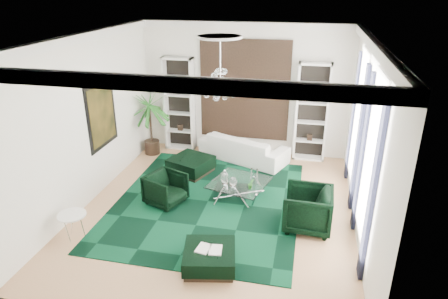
% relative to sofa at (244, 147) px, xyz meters
% --- Properties ---
extents(floor, '(6.00, 7.00, 0.02)m').
position_rel_sofa_xyz_m(floor, '(-0.11, -2.84, -0.38)').
color(floor, tan).
rests_on(floor, ground).
extents(ceiling, '(6.00, 7.00, 0.02)m').
position_rel_sofa_xyz_m(ceiling, '(-0.11, -2.84, 3.44)').
color(ceiling, white).
rests_on(ceiling, ground).
extents(wall_back, '(6.00, 0.02, 3.80)m').
position_rel_sofa_xyz_m(wall_back, '(-0.11, 0.67, 1.53)').
color(wall_back, white).
rests_on(wall_back, ground).
extents(wall_front, '(6.00, 0.02, 3.80)m').
position_rel_sofa_xyz_m(wall_front, '(-0.11, -6.35, 1.53)').
color(wall_front, white).
rests_on(wall_front, ground).
extents(wall_left, '(0.02, 7.00, 3.80)m').
position_rel_sofa_xyz_m(wall_left, '(-3.12, -2.84, 1.53)').
color(wall_left, white).
rests_on(wall_left, ground).
extents(wall_right, '(0.02, 7.00, 3.80)m').
position_rel_sofa_xyz_m(wall_right, '(2.90, -2.84, 1.53)').
color(wall_right, white).
rests_on(wall_right, ground).
extents(crown_molding, '(6.00, 7.00, 0.18)m').
position_rel_sofa_xyz_m(crown_molding, '(-0.11, -2.84, 3.33)').
color(crown_molding, white).
rests_on(crown_molding, ceiling).
extents(ceiling_medallion, '(0.90, 0.90, 0.05)m').
position_rel_sofa_xyz_m(ceiling_medallion, '(-0.11, -2.54, 3.40)').
color(ceiling_medallion, white).
rests_on(ceiling_medallion, ceiling).
extents(tapestry, '(2.50, 0.06, 2.80)m').
position_rel_sofa_xyz_m(tapestry, '(-0.11, 0.62, 1.53)').
color(tapestry, black).
rests_on(tapestry, wall_back).
extents(shelving_left, '(0.90, 0.38, 2.80)m').
position_rel_sofa_xyz_m(shelving_left, '(-2.06, 0.47, 1.03)').
color(shelving_left, white).
rests_on(shelving_left, floor).
extents(shelving_right, '(0.90, 0.38, 2.80)m').
position_rel_sofa_xyz_m(shelving_right, '(1.84, 0.47, 1.03)').
color(shelving_right, white).
rests_on(shelving_right, floor).
extents(painting, '(0.04, 1.30, 1.60)m').
position_rel_sofa_xyz_m(painting, '(-3.08, -2.24, 1.48)').
color(painting, black).
rests_on(painting, wall_left).
extents(window_near, '(0.03, 1.10, 2.90)m').
position_rel_sofa_xyz_m(window_near, '(2.88, -3.74, 1.53)').
color(window_near, white).
rests_on(window_near, wall_right).
extents(curtain_near_a, '(0.07, 0.30, 3.25)m').
position_rel_sofa_xyz_m(curtain_near_a, '(2.84, -4.52, 1.28)').
color(curtain_near_a, black).
rests_on(curtain_near_a, floor).
extents(curtain_near_b, '(0.07, 0.30, 3.25)m').
position_rel_sofa_xyz_m(curtain_near_b, '(2.84, -2.96, 1.28)').
color(curtain_near_b, black).
rests_on(curtain_near_b, floor).
extents(window_far, '(0.03, 1.10, 2.90)m').
position_rel_sofa_xyz_m(window_far, '(2.88, -1.34, 1.53)').
color(window_far, white).
rests_on(window_far, wall_right).
extents(curtain_far_a, '(0.07, 0.30, 3.25)m').
position_rel_sofa_xyz_m(curtain_far_a, '(2.84, -2.12, 1.28)').
color(curtain_far_a, black).
rests_on(curtain_far_a, floor).
extents(curtain_far_b, '(0.07, 0.30, 3.25)m').
position_rel_sofa_xyz_m(curtain_far_b, '(2.84, -0.56, 1.28)').
color(curtain_far_b, black).
rests_on(curtain_far_b, floor).
extents(rug, '(4.20, 5.00, 0.02)m').
position_rel_sofa_xyz_m(rug, '(-0.40, -2.61, -0.36)').
color(rug, black).
rests_on(rug, floor).
extents(sofa, '(2.72, 1.86, 0.74)m').
position_rel_sofa_xyz_m(sofa, '(0.00, 0.00, 0.00)').
color(sofa, white).
rests_on(sofa, floor).
extents(armchair_left, '(1.04, 1.03, 0.73)m').
position_rel_sofa_xyz_m(armchair_left, '(-1.34, -2.86, -0.00)').
color(armchair_left, black).
rests_on(armchair_left, floor).
extents(armchair_right, '(1.02, 0.99, 0.89)m').
position_rel_sofa_xyz_m(armchair_right, '(1.88, -3.19, 0.08)').
color(armchair_right, black).
rests_on(armchair_right, floor).
extents(coffee_table, '(1.51, 1.51, 0.42)m').
position_rel_sofa_xyz_m(coffee_table, '(0.28, -2.26, -0.16)').
color(coffee_table, white).
rests_on(coffee_table, floor).
extents(ottoman_side, '(1.27, 1.27, 0.44)m').
position_rel_sofa_xyz_m(ottoman_side, '(-1.23, -1.19, -0.15)').
color(ottoman_side, black).
rests_on(ottoman_side, floor).
extents(ottoman_front, '(1.08, 1.08, 0.37)m').
position_rel_sofa_xyz_m(ottoman_front, '(0.21, -4.84, -0.19)').
color(ottoman_front, black).
rests_on(ottoman_front, floor).
extents(book, '(0.47, 0.31, 0.03)m').
position_rel_sofa_xyz_m(book, '(0.21, -4.84, 0.01)').
color(book, white).
rests_on(book, ottoman_front).
extents(side_table, '(0.67, 0.67, 0.54)m').
position_rel_sofa_xyz_m(side_table, '(-2.66, -4.56, -0.10)').
color(side_table, white).
rests_on(side_table, floor).
extents(palm, '(1.54, 1.54, 2.43)m').
position_rel_sofa_xyz_m(palm, '(-2.76, -0.15, 0.85)').
color(palm, '#22661F').
rests_on(palm, floor).
extents(chandelier, '(0.99, 0.99, 0.73)m').
position_rel_sofa_xyz_m(chandelier, '(-0.06, -2.74, 2.48)').
color(chandelier, white).
rests_on(chandelier, ceiling).
extents(table_plant, '(0.17, 0.16, 0.24)m').
position_rel_sofa_xyz_m(table_plant, '(0.59, -2.52, 0.18)').
color(table_plant, '#22661F').
rests_on(table_plant, coffee_table).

